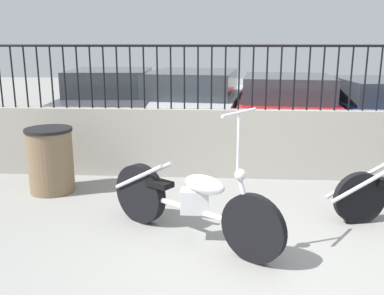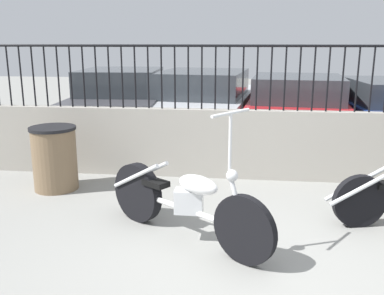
# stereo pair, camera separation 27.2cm
# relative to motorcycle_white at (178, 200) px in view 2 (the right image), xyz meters

# --- Properties ---
(ground_plane) EXTENTS (40.00, 40.00, 0.00)m
(ground_plane) POSITION_rel_motorcycle_white_xyz_m (0.82, -0.52, -0.40)
(ground_plane) COLOR gray
(low_wall) EXTENTS (8.37, 0.18, 1.02)m
(low_wall) POSITION_rel_motorcycle_white_xyz_m (0.82, 2.06, 0.11)
(low_wall) COLOR #9E998E
(low_wall) RESTS_ON ground_plane
(fence_railing) EXTENTS (8.37, 0.04, 0.91)m
(fence_railing) POSITION_rel_motorcycle_white_xyz_m (0.82, 2.06, 1.22)
(fence_railing) COLOR black
(fence_railing) RESTS_ON low_wall
(motorcycle_white) EXTENTS (1.78, 1.32, 1.39)m
(motorcycle_white) POSITION_rel_motorcycle_white_xyz_m (0.00, 0.00, 0.00)
(motorcycle_white) COLOR black
(motorcycle_white) RESTS_ON ground_plane
(trash_bin) EXTENTS (0.62, 0.62, 0.87)m
(trash_bin) POSITION_rel_motorcycle_white_xyz_m (-1.88, 1.26, 0.04)
(trash_bin) COLOR brown
(trash_bin) RESTS_ON ground_plane
(car_dark_grey) EXTENTS (2.04, 4.17, 1.41)m
(car_dark_grey) POSITION_rel_motorcycle_white_xyz_m (-1.94, 4.94, 0.30)
(car_dark_grey) COLOR black
(car_dark_grey) RESTS_ON ground_plane
(car_silver) EXTENTS (2.37, 4.74, 1.38)m
(car_silver) POSITION_rel_motorcycle_white_xyz_m (-0.19, 5.01, 0.29)
(car_silver) COLOR black
(car_silver) RESTS_ON ground_plane
(car_red) EXTENTS (2.24, 4.16, 1.32)m
(car_red) POSITION_rel_motorcycle_white_xyz_m (1.71, 4.65, 0.27)
(car_red) COLOR black
(car_red) RESTS_ON ground_plane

